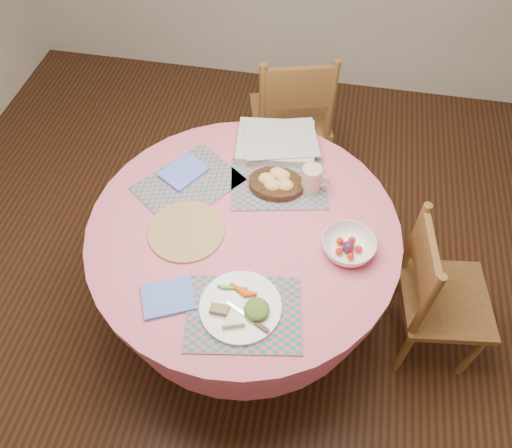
% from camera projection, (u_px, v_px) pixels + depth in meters
% --- Properties ---
extents(ground, '(4.00, 4.00, 0.00)m').
position_uv_depth(ground, '(246.00, 315.00, 2.56)').
color(ground, '#331C0F').
rests_on(ground, ground).
extents(dining_table, '(1.24, 1.24, 0.75)m').
position_uv_depth(dining_table, '(244.00, 254.00, 2.12)').
color(dining_table, '#D46372').
rests_on(dining_table, ground).
extents(chair_right, '(0.42, 0.44, 0.84)m').
position_uv_depth(chair_right, '(436.00, 295.00, 2.13)').
color(chair_right, brown).
rests_on(chair_right, ground).
extents(chair_back, '(0.52, 0.51, 0.92)m').
position_uv_depth(chair_back, '(292.00, 117.00, 2.76)').
color(chair_back, brown).
rests_on(chair_back, ground).
extents(placemat_front, '(0.44, 0.36, 0.01)m').
position_uv_depth(placemat_front, '(244.00, 314.00, 1.73)').
color(placemat_front, '#157967').
rests_on(placemat_front, dining_table).
extents(placemat_left, '(0.48, 0.50, 0.01)m').
position_uv_depth(placemat_left, '(188.00, 184.00, 2.09)').
color(placemat_left, '#157967').
rests_on(placemat_left, dining_table).
extents(placemat_back, '(0.45, 0.37, 0.01)m').
position_uv_depth(placemat_back, '(279.00, 183.00, 2.10)').
color(placemat_back, '#157967').
rests_on(placemat_back, dining_table).
extents(wicker_trivet, '(0.30, 0.30, 0.01)m').
position_uv_depth(wicker_trivet, '(186.00, 231.00, 1.94)').
color(wicker_trivet, olive).
rests_on(wicker_trivet, dining_table).
extents(napkin_near, '(0.22, 0.20, 0.01)m').
position_uv_depth(napkin_near, '(168.00, 298.00, 1.76)').
color(napkin_near, '#5A74E8').
rests_on(napkin_near, dining_table).
extents(napkin_far, '(0.21, 0.23, 0.01)m').
position_uv_depth(napkin_far, '(184.00, 172.00, 2.12)').
color(napkin_far, '#5A74E8').
rests_on(napkin_far, placemat_left).
extents(dinner_plate, '(0.29, 0.29, 0.05)m').
position_uv_depth(dinner_plate, '(242.00, 307.00, 1.72)').
color(dinner_plate, white).
rests_on(dinner_plate, placemat_front).
extents(bread_bowl, '(0.23, 0.23, 0.08)m').
position_uv_depth(bread_bowl, '(276.00, 182.00, 2.06)').
color(bread_bowl, black).
rests_on(bread_bowl, placemat_back).
extents(latte_mug, '(0.12, 0.08, 0.12)m').
position_uv_depth(latte_mug, '(312.00, 179.00, 2.02)').
color(latte_mug, '#CFB08E').
rests_on(latte_mug, placemat_back).
extents(fruit_bowl, '(0.25, 0.25, 0.06)m').
position_uv_depth(fruit_bowl, '(348.00, 246.00, 1.87)').
color(fruit_bowl, white).
rests_on(fruit_bowl, dining_table).
extents(newspaper_stack, '(0.39, 0.33, 0.04)m').
position_uv_depth(newspaper_stack, '(277.00, 141.00, 2.22)').
color(newspaper_stack, silver).
rests_on(newspaper_stack, dining_table).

